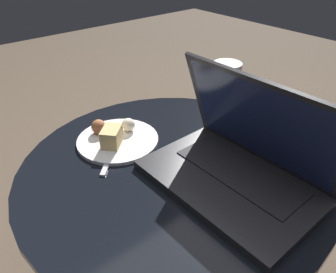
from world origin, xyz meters
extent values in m
cylinder|color=#515156|center=(0.00, 0.00, 0.25)|extent=(0.07, 0.07, 0.47)
cylinder|color=black|center=(0.00, 0.00, 0.49)|extent=(0.71, 0.71, 0.02)
cube|color=#232326|center=(0.13, 0.04, 0.51)|extent=(0.36, 0.23, 0.02)
cube|color=black|center=(0.13, 0.08, 0.52)|extent=(0.28, 0.11, 0.00)
cube|color=#232326|center=(0.13, 0.12, 0.63)|extent=(0.36, 0.09, 0.22)
cube|color=#19234C|center=(0.13, 0.12, 0.63)|extent=(0.33, 0.08, 0.20)
cylinder|color=#C6701E|center=(-0.03, 0.19, 0.59)|extent=(0.07, 0.07, 0.17)
cylinder|color=white|center=(-0.03, 0.19, 0.68)|extent=(0.07, 0.07, 0.02)
cylinder|color=white|center=(-0.17, -0.04, 0.50)|extent=(0.21, 0.21, 0.01)
cube|color=#DBB775|center=(-0.16, -0.07, 0.53)|extent=(0.07, 0.07, 0.04)
sphere|color=#9E5B38|center=(-0.22, -0.07, 0.53)|extent=(0.04, 0.04, 0.04)
sphere|color=beige|center=(-0.18, 0.00, 0.53)|extent=(0.04, 0.04, 0.04)
cube|color=silver|center=(-0.11, -0.11, 0.50)|extent=(0.09, 0.09, 0.00)
cube|color=silver|center=(-0.17, -0.05, 0.50)|extent=(0.05, 0.05, 0.00)
camera|label=1|loc=(0.45, -0.40, 0.96)|focal=35.00mm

